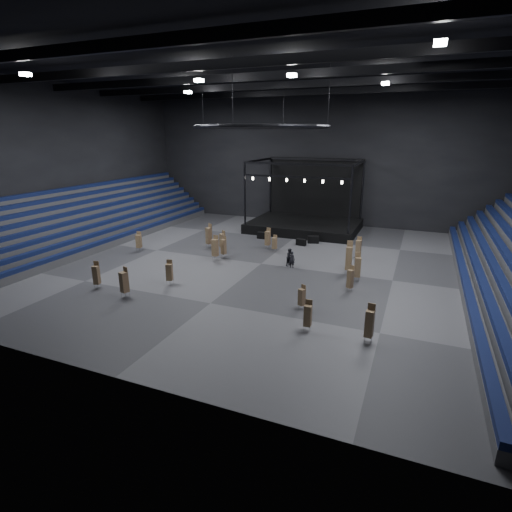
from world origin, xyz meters
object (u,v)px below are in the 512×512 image
at_px(chair_stack_3, 169,272).
at_px(chair_stack_5, 308,315).
at_px(chair_stack_6, 215,247).
at_px(chair_stack_7, 96,274).
at_px(chair_stack_9, 370,323).
at_px(flight_case_right, 313,239).
at_px(stage, 306,219).
at_px(chair_stack_8, 359,247).
at_px(chair_stack_16, 222,240).
at_px(chair_stack_10, 268,238).
at_px(man_center, 292,260).
at_px(chair_stack_14, 302,297).
at_px(chair_stack_0, 209,235).
at_px(chair_stack_15, 124,282).
at_px(chair_stack_4, 275,243).
at_px(chair_stack_1, 224,246).
at_px(chair_stack_11, 349,258).
at_px(flight_case_mid, 301,242).
at_px(chair_stack_13, 350,278).
at_px(flight_case_left, 262,235).
at_px(crew_member, 290,257).
at_px(chair_stack_12, 358,267).
at_px(chair_stack_2, 139,241).

relative_size(chair_stack_3, chair_stack_5, 1.01).
distance_m(chair_stack_6, chair_stack_7, 11.99).
bearing_deg(chair_stack_9, flight_case_right, 119.15).
height_order(stage, chair_stack_7, stage).
bearing_deg(chair_stack_8, flight_case_right, 153.20).
xyz_separation_m(chair_stack_5, chair_stack_16, (-13.80, 14.83, 0.04)).
xyz_separation_m(chair_stack_10, man_center, (4.54, -5.38, -0.43)).
distance_m(chair_stack_5, chair_stack_14, 3.38).
distance_m(chair_stack_0, chair_stack_15, 15.21).
relative_size(flight_case_right, chair_stack_4, 0.69).
height_order(stage, chair_stack_15, stage).
relative_size(chair_stack_14, man_center, 1.16).
distance_m(chair_stack_1, chair_stack_7, 13.18).
relative_size(stage, chair_stack_11, 4.46).
distance_m(stage, chair_stack_3, 25.08).
bearing_deg(flight_case_mid, chair_stack_15, -113.04).
height_order(chair_stack_13, man_center, chair_stack_13).
xyz_separation_m(flight_case_left, chair_stack_7, (-6.67, -20.65, 0.81)).
bearing_deg(chair_stack_5, chair_stack_6, 136.53).
relative_size(chair_stack_10, crew_member, 1.35).
relative_size(flight_case_mid, crew_member, 0.64).
relative_size(flight_case_left, chair_stack_8, 0.53).
bearing_deg(chair_stack_5, chair_stack_16, 130.89).
bearing_deg(stage, chair_stack_7, -110.38).
bearing_deg(flight_case_mid, chair_stack_9, -63.12).
relative_size(chair_stack_12, chair_stack_16, 1.17).
relative_size(chair_stack_7, chair_stack_15, 0.94).
height_order(chair_stack_15, man_center, chair_stack_15).
xyz_separation_m(chair_stack_2, man_center, (17.18, 1.07, -0.37)).
bearing_deg(chair_stack_10, chair_stack_1, -115.41).
bearing_deg(crew_member, flight_case_mid, 27.20).
relative_size(chair_stack_6, chair_stack_9, 1.01).
distance_m(stage, chair_stack_6, 17.57).
bearing_deg(chair_stack_14, chair_stack_12, 93.29).
xyz_separation_m(stage, chair_stack_10, (-1.37, -10.86, -0.20)).
relative_size(chair_stack_3, chair_stack_14, 1.15).
bearing_deg(flight_case_right, chair_stack_5, -76.31).
height_order(chair_stack_4, chair_stack_16, chair_stack_16).
distance_m(stage, chair_stack_1, 16.36).
height_order(chair_stack_2, chair_stack_10, chair_stack_10).
height_order(chair_stack_2, chair_stack_13, chair_stack_13).
height_order(chair_stack_8, chair_stack_9, chair_stack_9).
relative_size(chair_stack_2, chair_stack_10, 0.93).
xyz_separation_m(chair_stack_6, chair_stack_9, (16.72, -11.32, -0.04)).
relative_size(chair_stack_10, chair_stack_11, 0.75).
bearing_deg(chair_stack_13, chair_stack_16, 179.94).
xyz_separation_m(stage, flight_case_right, (2.78, -6.60, -1.02)).
distance_m(chair_stack_6, chair_stack_12, 14.37).
bearing_deg(chair_stack_9, chair_stack_11, 111.78).
bearing_deg(chair_stack_9, chair_stack_0, 148.39).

